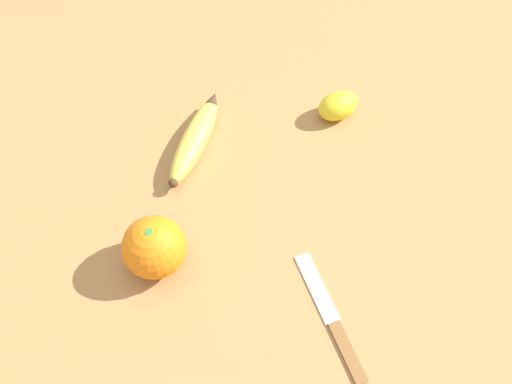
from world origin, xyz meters
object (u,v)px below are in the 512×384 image
orange (154,247)px  paring_knife (332,319)px  lemon (338,106)px  banana (195,139)px

orange → paring_knife: orange is taller
lemon → paring_knife: 0.37m
banana → orange: orange is taller
banana → orange: bearing=-172.9°
banana → lemon: 0.25m
banana → lemon: (-0.24, 0.05, 0.00)m
paring_knife → banana: bearing=103.3°
orange → paring_knife: (-0.17, 0.19, -0.04)m
banana → lemon: bearing=-56.5°
orange → banana: bearing=-128.9°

